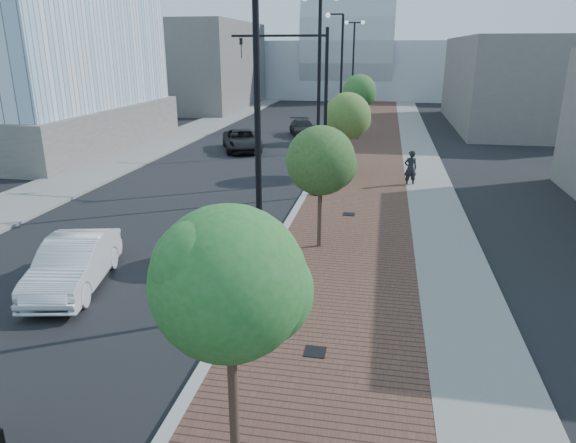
# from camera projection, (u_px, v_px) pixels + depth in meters

# --- Properties ---
(sidewalk) EXTENTS (7.00, 140.00, 0.12)m
(sidewalk) POSITION_uv_depth(u_px,v_px,m) (382.00, 139.00, 42.04)
(sidewalk) COLOR #4C2D23
(sidewalk) RESTS_ON ground
(concrete_strip) EXTENTS (2.40, 140.00, 0.13)m
(concrete_strip) POSITION_uv_depth(u_px,v_px,m) (416.00, 139.00, 41.57)
(concrete_strip) COLOR slate
(concrete_strip) RESTS_ON ground
(curb) EXTENTS (0.30, 140.00, 0.14)m
(curb) POSITION_uv_depth(u_px,v_px,m) (338.00, 137.00, 42.64)
(curb) COLOR gray
(curb) RESTS_ON ground
(west_sidewalk) EXTENTS (4.00, 140.00, 0.12)m
(west_sidewalk) POSITION_uv_depth(u_px,v_px,m) (188.00, 133.00, 44.90)
(west_sidewalk) COLOR slate
(west_sidewalk) RESTS_ON ground
(white_sedan) EXTENTS (2.59, 4.93, 1.54)m
(white_sedan) POSITION_uv_depth(u_px,v_px,m) (73.00, 264.00, 15.78)
(white_sedan) COLOR silver
(white_sedan) RESTS_ON ground
(dark_car_mid) EXTENTS (4.20, 5.83, 1.48)m
(dark_car_mid) POSITION_uv_depth(u_px,v_px,m) (242.00, 140.00, 37.22)
(dark_car_mid) COLOR black
(dark_car_mid) RESTS_ON ground
(dark_car_far) EXTENTS (3.18, 4.96, 1.34)m
(dark_car_far) POSITION_uv_depth(u_px,v_px,m) (303.00, 128.00, 43.44)
(dark_car_far) COLOR black
(dark_car_far) RESTS_ON ground
(pedestrian) EXTENTS (0.80, 0.64, 1.92)m
(pedestrian) POSITION_uv_depth(u_px,v_px,m) (410.00, 169.00, 27.41)
(pedestrian) COLOR black
(pedestrian) RESTS_ON ground
(streetlight_1) EXTENTS (1.44, 0.56, 9.21)m
(streetlight_1) POSITION_uv_depth(u_px,v_px,m) (254.00, 158.00, 13.23)
(streetlight_1) COLOR black
(streetlight_1) RESTS_ON ground
(streetlight_2) EXTENTS (1.72, 0.56, 9.28)m
(streetlight_2) POSITION_uv_depth(u_px,v_px,m) (319.00, 97.00, 24.25)
(streetlight_2) COLOR black
(streetlight_2) RESTS_ON ground
(streetlight_3) EXTENTS (1.44, 0.56, 9.21)m
(streetlight_3) POSITION_uv_depth(u_px,v_px,m) (339.00, 89.00, 35.61)
(streetlight_3) COLOR black
(streetlight_3) RESTS_ON ground
(streetlight_4) EXTENTS (1.72, 0.56, 9.28)m
(streetlight_4) POSITION_uv_depth(u_px,v_px,m) (353.00, 74.00, 46.64)
(streetlight_4) COLOR black
(streetlight_4) RESTS_ON ground
(traffic_mast) EXTENTS (5.09, 0.20, 8.00)m
(traffic_mast) POSITION_uv_depth(u_px,v_px,m) (309.00, 89.00, 27.15)
(traffic_mast) COLOR black
(traffic_mast) RESTS_ON ground
(tree_0) EXTENTS (2.40, 2.35, 4.88)m
(tree_0) POSITION_uv_depth(u_px,v_px,m) (232.00, 283.00, 7.66)
(tree_0) COLOR #382619
(tree_0) RESTS_ON ground
(tree_1) EXTENTS (2.46, 2.43, 4.50)m
(tree_1) POSITION_uv_depth(u_px,v_px,m) (322.00, 161.00, 18.05)
(tree_1) COLOR #382619
(tree_1) RESTS_ON ground
(tree_2) EXTENTS (2.65, 2.65, 4.69)m
(tree_2) POSITION_uv_depth(u_px,v_px,m) (348.00, 116.00, 29.22)
(tree_2) COLOR #382619
(tree_2) RESTS_ON ground
(tree_3) EXTENTS (2.60, 2.58, 5.12)m
(tree_3) POSITION_uv_depth(u_px,v_px,m) (360.00, 91.00, 40.26)
(tree_3) COLOR #382619
(tree_3) RESTS_ON ground
(tower_podium) EXTENTS (19.00, 19.00, 3.00)m
(tower_podium) POSITION_uv_depth(u_px,v_px,m) (9.00, 126.00, 38.89)
(tower_podium) COLOR #5E5955
(tower_podium) RESTS_ON ground
(convention_center) EXTENTS (50.00, 30.00, 50.00)m
(convention_center) POSITION_uv_depth(u_px,v_px,m) (353.00, 55.00, 83.09)
(convention_center) COLOR #AEB3B9
(convention_center) RESTS_ON ground
(commercial_block_nw) EXTENTS (14.00, 20.00, 10.00)m
(commercial_block_nw) POSITION_uv_depth(u_px,v_px,m) (190.00, 66.00, 63.21)
(commercial_block_nw) COLOR #635E59
(commercial_block_nw) RESTS_ON ground
(commercial_block_ne) EXTENTS (12.00, 22.00, 8.00)m
(commercial_block_ne) POSITION_uv_depth(u_px,v_px,m) (523.00, 82.00, 47.96)
(commercial_block_ne) COLOR #625D58
(commercial_block_ne) RESTS_ON ground
(utility_cover_1) EXTENTS (0.50, 0.50, 0.02)m
(utility_cover_1) POSITION_uv_depth(u_px,v_px,m) (315.00, 352.00, 12.36)
(utility_cover_1) COLOR black
(utility_cover_1) RESTS_ON sidewalk
(utility_cover_2) EXTENTS (0.50, 0.50, 0.02)m
(utility_cover_2) POSITION_uv_depth(u_px,v_px,m) (349.00, 214.00, 22.62)
(utility_cover_2) COLOR black
(utility_cover_2) RESTS_ON sidewalk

